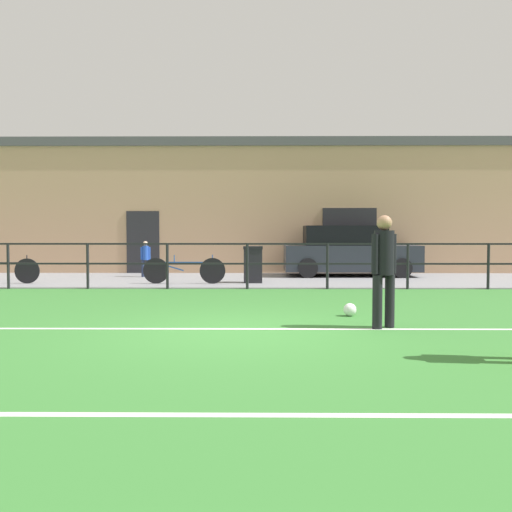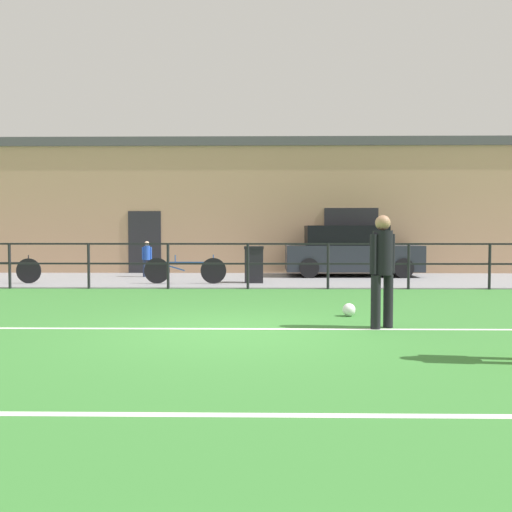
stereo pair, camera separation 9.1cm
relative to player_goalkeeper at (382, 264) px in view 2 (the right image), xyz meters
The scene contains 12 objects.
ground 2.43m from the player_goalkeeper, behind, with size 60.00×44.00×0.04m, color #387A33.
field_line_touchline 2.41m from the player_goalkeeper, behind, with size 36.00×0.11×0.00m, color white.
field_line_hash 4.78m from the player_goalkeeper, 118.09° to the right, with size 36.00×0.11×0.00m, color white.
pavement_strip 8.55m from the player_goalkeeper, 105.03° to the left, with size 48.00×5.00×0.02m, color gray.
perimeter_fence 6.12m from the player_goalkeeper, 111.11° to the left, with size 36.07×0.07×1.15m.
clubhouse_facade 12.18m from the player_goalkeeper, 100.48° to the left, with size 28.00×2.56×4.58m.
player_goalkeeper is the anchor object (origin of this frame).
soccer_ball_match 1.51m from the player_goalkeeper, 105.12° to the left, with size 0.22×0.22×0.22m, color white.
spectator_child 10.62m from the player_goalkeeper, 120.82° to the left, with size 0.29×0.19×1.10m.
parked_car_red 9.69m from the player_goalkeeper, 84.53° to the left, with size 4.19×1.88×1.59m.
bicycle_parked_2 7.97m from the player_goalkeeper, 119.75° to the left, with size 2.23×0.04×0.79m.
trash_bin_0 7.51m from the player_goalkeeper, 106.10° to the left, with size 0.53×0.45×1.01m.
Camera 2 is at (0.45, -8.41, 1.50)m, focal length 40.65 mm.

